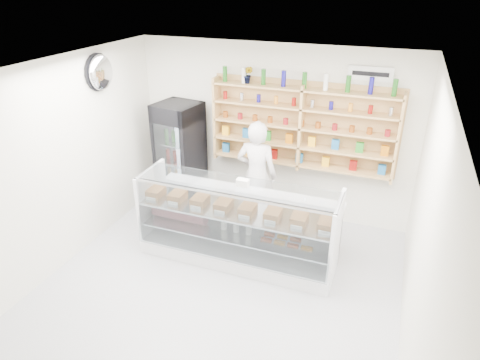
% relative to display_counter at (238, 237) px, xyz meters
% --- Properties ---
extents(room, '(5.00, 5.00, 5.00)m').
position_rel_display_counter_xyz_m(room, '(0.01, -0.96, 1.06)').
color(room, '#ADADB2').
rests_on(room, ground).
extents(display_counter, '(2.76, 0.82, 1.20)m').
position_rel_display_counter_xyz_m(display_counter, '(0.00, 0.00, 0.00)').
color(display_counter, white).
rests_on(display_counter, floor).
extents(shop_worker, '(0.65, 0.43, 1.76)m').
position_rel_display_counter_xyz_m(shop_worker, '(-0.05, 0.96, 0.54)').
color(shop_worker, silver).
rests_on(shop_worker, floor).
extents(drinks_cooler, '(0.76, 0.74, 1.85)m').
position_rel_display_counter_xyz_m(drinks_cooler, '(-1.46, 1.09, 0.59)').
color(drinks_cooler, black).
rests_on(drinks_cooler, floor).
extents(wall_shelving, '(2.84, 0.28, 1.33)m').
position_rel_display_counter_xyz_m(wall_shelving, '(0.51, 1.38, 1.26)').
color(wall_shelving, tan).
rests_on(wall_shelving, back_wall).
extents(potted_plant, '(0.15, 0.12, 0.26)m').
position_rel_display_counter_xyz_m(potted_plant, '(-0.36, 1.38, 1.99)').
color(potted_plant, '#1E6626').
rests_on(potted_plant, wall_shelving).
extents(security_mirror, '(0.15, 0.50, 0.50)m').
position_rel_display_counter_xyz_m(security_mirror, '(-2.16, 0.24, 2.11)').
color(security_mirror, silver).
rests_on(security_mirror, left_wall).
extents(wall_sign, '(0.62, 0.03, 0.20)m').
position_rel_display_counter_xyz_m(wall_sign, '(1.41, 1.51, 2.11)').
color(wall_sign, white).
rests_on(wall_sign, back_wall).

